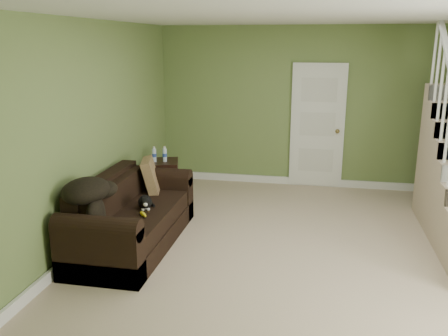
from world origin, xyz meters
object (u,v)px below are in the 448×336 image
at_px(sofa, 130,220).
at_px(cat, 144,202).
at_px(side_table, 162,180).
at_px(banana, 143,214).

bearing_deg(sofa, cat, 13.95).
relative_size(sofa, side_table, 2.50).
distance_m(sofa, cat, 0.28).
relative_size(side_table, banana, 5.00).
distance_m(sofa, side_table, 1.69).
bearing_deg(cat, banana, -95.36).
bearing_deg(banana, cat, 64.61).
height_order(sofa, side_table, side_table).
distance_m(side_table, banana, 1.93).
xyz_separation_m(side_table, cat, (0.35, -1.64, 0.22)).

